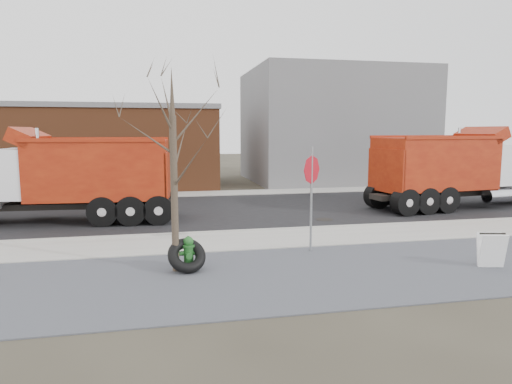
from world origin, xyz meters
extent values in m
plane|color=#383328|center=(0.00, 0.00, 0.00)|extent=(120.00, 120.00, 0.00)
cube|color=slate|center=(0.00, -3.50, 0.01)|extent=(60.00, 5.00, 0.03)
cube|color=#9E9B93|center=(0.00, 0.25, 0.03)|extent=(60.00, 2.50, 0.06)
cube|color=#9E9B93|center=(0.00, 1.55, 0.06)|extent=(60.00, 0.15, 0.11)
cube|color=black|center=(0.00, 6.30, 0.01)|extent=(60.00, 9.40, 0.02)
cube|color=#9E9B93|center=(0.00, 12.00, 0.03)|extent=(60.00, 2.00, 0.06)
cube|color=slate|center=(9.00, 18.00, 4.00)|extent=(12.00, 10.00, 8.00)
cube|color=brown|center=(-10.00, 17.00, 2.50)|extent=(20.00, 8.00, 5.00)
cube|color=slate|center=(-10.00, 17.00, 5.15)|extent=(20.20, 8.20, 0.30)
cylinder|color=#382D23|center=(-3.20, -2.60, 2.00)|extent=(0.18, 0.18, 4.00)
cone|color=#382D23|center=(-3.20, -2.60, 4.60)|extent=(0.14, 0.14, 1.20)
cylinder|color=#2A6F2A|center=(-2.87, -2.55, 0.03)|extent=(0.48, 0.48, 0.07)
cylinder|color=#2A6F2A|center=(-2.87, -2.55, 0.36)|extent=(0.25, 0.25, 0.66)
cylinder|color=#2A6F2A|center=(-2.87, -2.55, 0.66)|extent=(0.33, 0.33, 0.05)
sphere|color=#2A6F2A|center=(-2.87, -2.55, 0.77)|extent=(0.26, 0.26, 0.26)
cylinder|color=#2A6F2A|center=(-2.87, -2.55, 0.88)|extent=(0.05, 0.05, 0.07)
cylinder|color=#2A6F2A|center=(-3.05, -2.55, 0.46)|extent=(0.13, 0.12, 0.12)
cylinder|color=#2A6F2A|center=(-2.68, -2.55, 0.46)|extent=(0.13, 0.12, 0.12)
cylinder|color=#2A6F2A|center=(-2.87, -2.74, 0.44)|extent=(0.17, 0.13, 0.16)
torus|color=black|center=(-2.92, -2.69, 0.44)|extent=(1.15, 1.06, 0.92)
cylinder|color=gray|center=(0.85, -1.44, 1.58)|extent=(0.07, 0.07, 3.17)
cylinder|color=#B20C1A|center=(0.85, -1.44, 2.49)|extent=(0.68, 0.57, 0.86)
cube|color=white|center=(4.97, -4.10, 0.48)|extent=(0.70, 0.38, 0.91)
cube|color=white|center=(5.02, -3.92, 0.48)|extent=(0.70, 0.38, 0.91)
cube|color=black|center=(4.99, -4.01, 0.94)|extent=(0.66, 0.20, 0.04)
cube|color=black|center=(10.26, 4.86, 0.71)|extent=(9.14, 2.18, 0.23)
cube|color=white|center=(12.04, 5.11, 2.04)|extent=(2.02, 2.66, 1.92)
cube|color=black|center=(12.78, 5.21, 2.57)|extent=(0.34, 2.12, 0.85)
cube|color=#A0290D|center=(8.89, 4.67, 2.15)|extent=(5.62, 3.26, 2.34)
cylinder|color=silver|center=(11.06, 6.00, 2.52)|extent=(0.17, 0.17, 2.55)
cylinder|color=black|center=(13.96, 6.54, 0.61)|extent=(1.20, 0.48, 1.17)
cylinder|color=black|center=(7.49, 5.51, 0.61)|extent=(1.20, 0.48, 1.17)
cylinder|color=black|center=(7.77, 3.49, 0.61)|extent=(1.20, 0.48, 1.17)
cube|color=black|center=(-7.21, 4.84, 0.69)|extent=(8.58, 1.44, 0.23)
cube|color=white|center=(-8.71, 4.93, 2.01)|extent=(1.82, 2.50, 1.88)
cube|color=black|center=(-9.46, 4.98, 2.53)|extent=(0.18, 2.09, 0.84)
cube|color=#A0290D|center=(-5.86, 4.75, 2.11)|extent=(5.37, 2.83, 2.30)
cylinder|color=silver|center=(-7.92, 3.89, 2.48)|extent=(0.16, 0.16, 2.51)
cylinder|color=black|center=(-4.67, 3.67, 0.59)|extent=(1.17, 0.38, 1.15)
cylinder|color=black|center=(-4.54, 5.68, 0.59)|extent=(1.17, 0.38, 1.15)
camera|label=1|loc=(-3.53, -14.22, 3.60)|focal=32.00mm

